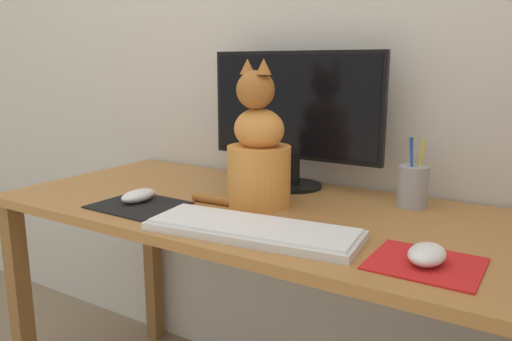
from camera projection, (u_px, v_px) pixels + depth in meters
The scene contains 10 objects.
wall_back at pixel (329, 10), 1.48m from camera, with size 7.00×0.04×2.50m.
desk at pixel (268, 242), 1.32m from camera, with size 1.47×0.64×0.73m.
monitor at pixel (294, 113), 1.46m from camera, with size 0.54×0.17×0.40m.
keyboard at pixel (252, 229), 1.09m from camera, with size 0.49×0.22×0.02m.
mousepad_left at pixel (139, 205), 1.31m from camera, with size 0.22×0.20×0.00m.
mousepad_right at pixel (425, 264), 0.93m from camera, with size 0.20×0.18×0.00m.
computer_mouse_left at pixel (138, 196), 1.33m from camera, with size 0.06×0.11×0.03m.
computer_mouse_right at pixel (427, 254), 0.92m from camera, with size 0.07×0.10×0.04m.
cat at pixel (258, 152), 1.29m from camera, with size 0.27×0.21×0.38m.
pen_cup at pixel (413, 186), 1.29m from camera, with size 0.08×0.08×0.18m.
Camera 1 is at (0.64, -1.07, 1.09)m, focal length 35.00 mm.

